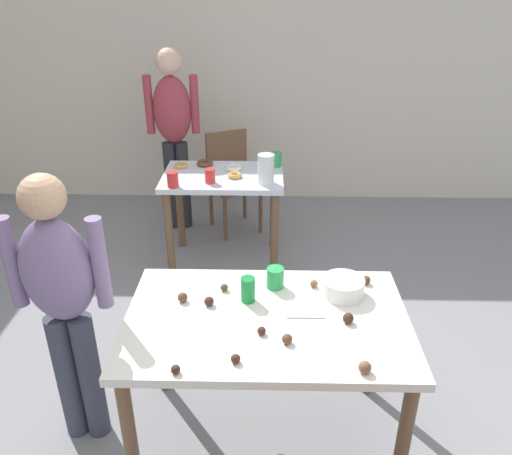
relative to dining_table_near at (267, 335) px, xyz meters
name	(u,v)px	position (x,y,z in m)	size (l,w,h in m)	color
ground_plane	(268,442)	(0.01, -0.03, -0.65)	(6.40, 6.40, 0.00)	gray
wall_back	(270,68)	(0.01, 3.17, 0.65)	(6.40, 0.10, 2.60)	beige
dining_table_near	(267,335)	(0.00, 0.00, 0.00)	(1.26, 0.80, 0.75)	silver
dining_table_far	(223,191)	(-0.34, 1.77, -0.04)	(0.90, 0.62, 0.75)	silver
chair_far_table	(231,175)	(-0.32, 2.43, -0.16)	(0.54, 0.54, 0.87)	brown
person_girl_near	(62,295)	(-0.91, 0.03, 0.18)	(0.45, 0.20, 1.40)	#383D4C
person_adult_far	(173,125)	(-0.80, 2.40, 0.30)	(0.45, 0.22, 1.59)	#28282D
mixing_bowl	(343,287)	(0.36, 0.19, 0.14)	(0.20, 0.20, 0.09)	white
soda_can	(248,290)	(-0.09, 0.13, 0.16)	(0.07, 0.07, 0.12)	#198438
fork_near	(306,317)	(0.17, 0.00, 0.10)	(0.17, 0.02, 0.01)	silver
cup_near_0	(275,278)	(0.04, 0.25, 0.15)	(0.08, 0.08, 0.10)	green
cake_ball_0	(348,318)	(0.35, -0.03, 0.12)	(0.05, 0.05, 0.05)	#3D2319
cake_ball_1	(366,280)	(0.48, 0.28, 0.12)	(0.04, 0.04, 0.04)	brown
cake_ball_2	(236,359)	(-0.12, -0.29, 0.12)	(0.04, 0.04, 0.04)	#3D2319
cake_ball_3	(314,284)	(0.23, 0.25, 0.11)	(0.04, 0.04, 0.04)	brown
cake_ball_4	(176,369)	(-0.35, -0.36, 0.11)	(0.04, 0.04, 0.04)	#3D2319
cake_ball_5	(287,339)	(0.08, -0.17, 0.12)	(0.04, 0.04, 0.04)	brown
cake_ball_6	(262,331)	(-0.02, -0.12, 0.11)	(0.04, 0.04, 0.04)	#3D2319
cake_ball_7	(365,367)	(0.37, -0.34, 0.12)	(0.05, 0.05, 0.05)	brown
cake_ball_8	(183,297)	(-0.39, 0.11, 0.12)	(0.05, 0.05, 0.05)	brown
cake_ball_9	(209,301)	(-0.26, 0.08, 0.12)	(0.04, 0.04, 0.04)	#3D2319
cake_ball_10	(224,287)	(-0.20, 0.21, 0.11)	(0.04, 0.04, 0.04)	brown
pitcher_far	(266,169)	(-0.01, 1.60, 0.20)	(0.12, 0.12, 0.21)	white
cup_far_0	(173,180)	(-0.67, 1.51, 0.15)	(0.08, 0.08, 0.11)	red
cup_far_1	(276,159)	(0.07, 1.96, 0.15)	(0.09, 0.09, 0.11)	green
cup_far_2	(210,176)	(-0.41, 1.60, 0.15)	(0.08, 0.08, 0.10)	red
donut_far_0	(234,168)	(-0.26, 1.87, 0.11)	(0.13, 0.13, 0.04)	white
donut_far_1	(205,163)	(-0.49, 1.97, 0.12)	(0.13, 0.13, 0.04)	brown
donut_far_2	(181,165)	(-0.68, 1.92, 0.11)	(0.11, 0.11, 0.03)	gold
donut_far_3	(235,175)	(-0.24, 1.71, 0.11)	(0.11, 0.11, 0.03)	gold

